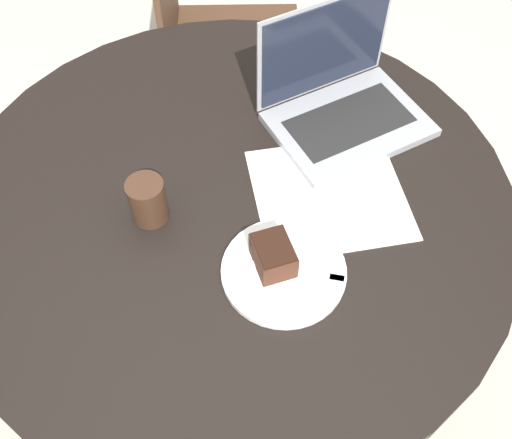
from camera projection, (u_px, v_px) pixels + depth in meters
ground_plane at (239, 349)px, 1.79m from camera, size 12.00×12.00×0.00m
dining_table at (233, 229)px, 1.28m from camera, size 1.13×1.13×0.75m
chair at (212, 36)px, 1.90m from camera, size 0.50×0.50×0.94m
paper_document at (329, 194)px, 1.18m from camera, size 0.30×0.29×0.00m
plate at (284, 271)px, 1.08m from camera, size 0.23×0.23×0.01m
cake_slice at (273, 255)px, 1.06m from camera, size 0.07×0.09×0.06m
fork at (307, 273)px, 1.06m from camera, size 0.16×0.09×0.00m
coffee_glass at (148, 200)px, 1.12m from camera, size 0.07×0.07×0.09m
laptop at (342, 103)px, 1.28m from camera, size 0.37×0.32×0.24m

